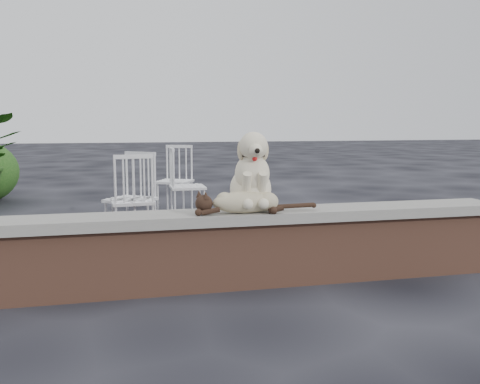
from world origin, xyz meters
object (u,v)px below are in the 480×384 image
object	(u,v)px
chair_b	(131,198)
chair_d	(175,180)
cat	(245,201)
chair_e	(187,186)
dog	(251,170)
chair_c	(132,200)

from	to	relation	value
chair_b	chair_d	world-z (taller)	same
chair_b	chair_d	distance (m)	1.72
chair_d	cat	bearing A→B (deg)	-61.43
cat	chair_b	distance (m)	1.97
chair_e	dog	bearing A→B (deg)	-176.92
chair_e	chair_d	size ratio (longest dim) A/B	1.00
dog	chair_b	xyz separation A→B (m)	(-0.87, 1.64, -0.42)
cat	chair_e	world-z (taller)	chair_e
cat	chair_d	bearing A→B (deg)	97.62
dog	cat	distance (m)	0.27
chair_e	chair_d	world-z (taller)	same
cat	chair_d	xyz separation A→B (m)	(-0.14, 3.39, -0.20)
dog	chair_e	world-z (taller)	dog
chair_c	chair_e	bearing A→B (deg)	-128.42
dog	chair_e	bearing A→B (deg)	98.32
chair_e	chair_b	xyz separation A→B (m)	(-0.72, -0.94, 0.00)
chair_e	chair_d	xyz separation A→B (m)	(-0.08, 0.65, 0.00)
chair_e	cat	bearing A→B (deg)	-178.77
chair_d	chair_b	bearing A→B (deg)	-85.76
dog	chair_d	world-z (taller)	dog
dog	cat	bearing A→B (deg)	-112.89
chair_c	chair_b	bearing A→B (deg)	-89.91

